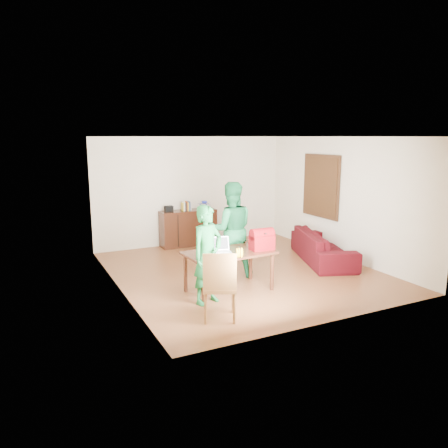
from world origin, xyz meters
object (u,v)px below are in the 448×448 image
person_near (207,255)px  laptop (221,251)px  table (229,257)px  bottle (239,252)px  person_far (231,230)px  chair (220,299)px  sofa (323,246)px  red_bag (262,241)px

person_near → laptop: 0.52m
table → bottle: size_ratio=9.45×
person_near → person_far: bearing=29.1°
table → laptop: 0.22m
bottle → person_near: bearing=-179.7°
chair → person_far: person_far is taller
table → bottle: bearing=-89.6°
person_near → laptop: person_near is taller
bottle → table: bearing=93.9°
table → laptop: (-0.17, -0.01, 0.13)m
chair → sofa: chair is taller
chair → sofa: 3.87m
person_far → red_bag: 0.90m
laptop → red_bag: size_ratio=1.00×
chair → sofa: (3.40, 1.83, 0.01)m
chair → person_near: (0.11, 0.69, 0.50)m
person_far → sofa: person_far is taller
sofa → table: bearing=126.8°
table → person_far: bearing=57.4°
table → chair: chair is taller
person_near → table: bearing=12.3°
person_far → sofa: bearing=-161.3°
bottle → sofa: size_ratio=0.08×
person_near → laptop: (0.40, 0.33, -0.05)m
table → person_near: bearing=-152.3°
sofa → bottle: bearing=133.3°
person_far → laptop: size_ratio=4.45×
chair → laptop: bearing=88.2°
chair → sofa: bearing=53.0°
chair → person_near: bearing=105.4°
laptop → bottle: (0.19, -0.33, 0.04)m
table → red_bag: (0.59, -0.13, 0.24)m
table → laptop: bearing=-178.6°
person_near → red_bag: bearing=-8.4°
chair → bottle: (0.70, 0.70, 0.49)m
bottle → sofa: (2.70, 1.14, -0.48)m
table → chair: bearing=-126.8°
person_far → chair: bearing=76.2°
table → sofa: (2.72, 0.80, -0.31)m
person_far → person_near: bearing=65.8°
chair → person_near: person_near is taller
person_near → chair: bearing=-118.2°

